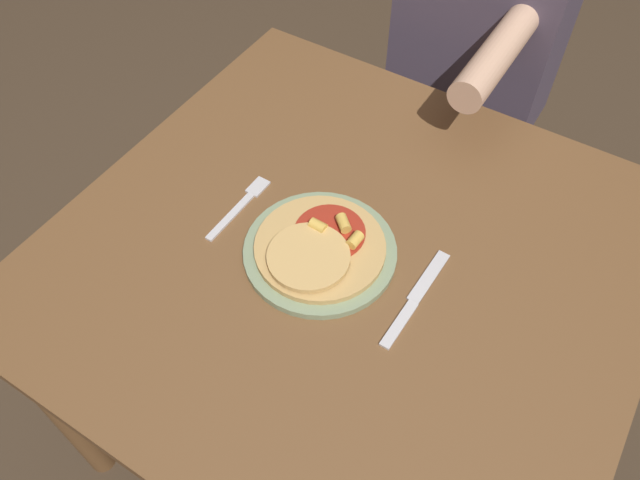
# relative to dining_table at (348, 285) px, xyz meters

# --- Properties ---
(ground_plane) EXTENTS (8.00, 8.00, 0.00)m
(ground_plane) POSITION_rel_dining_table_xyz_m (0.00, 0.00, -0.62)
(ground_plane) COLOR #423323
(dining_table) EXTENTS (1.02, 0.98, 0.73)m
(dining_table) POSITION_rel_dining_table_xyz_m (0.00, 0.00, 0.00)
(dining_table) COLOR brown
(dining_table) RESTS_ON ground_plane
(plate) EXTENTS (0.27, 0.27, 0.01)m
(plate) POSITION_rel_dining_table_xyz_m (-0.04, -0.03, 0.11)
(plate) COLOR gray
(plate) RESTS_ON dining_table
(pizza) EXTENTS (0.23, 0.23, 0.04)m
(pizza) POSITION_rel_dining_table_xyz_m (-0.04, -0.04, 0.13)
(pizza) COLOR tan
(pizza) RESTS_ON plate
(fork) EXTENTS (0.03, 0.18, 0.00)m
(fork) POSITION_rel_dining_table_xyz_m (-0.23, -0.01, 0.11)
(fork) COLOR silver
(fork) RESTS_ON dining_table
(knife) EXTENTS (0.03, 0.22, 0.00)m
(knife) POSITION_rel_dining_table_xyz_m (0.14, -0.03, 0.11)
(knife) COLOR silver
(knife) RESTS_ON dining_table
(person_diner) EXTENTS (0.38, 0.52, 1.19)m
(person_diner) POSITION_rel_dining_table_xyz_m (-0.06, 0.73, 0.08)
(person_diner) COLOR #2D2D38
(person_diner) RESTS_ON ground_plane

